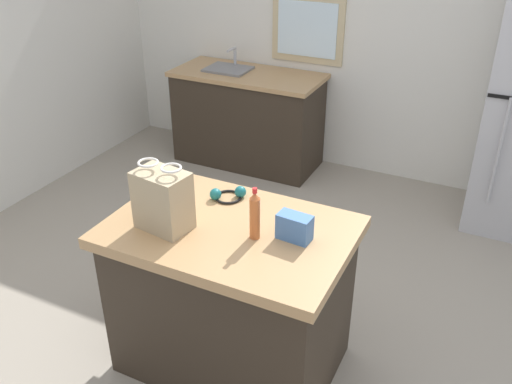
{
  "coord_description": "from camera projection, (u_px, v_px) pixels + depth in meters",
  "views": [
    {
      "loc": [
        1.13,
        -2.32,
        2.39
      ],
      "look_at": [
        -0.02,
        0.01,
        0.95
      ],
      "focal_mm": 39.01,
      "sensor_mm": 36.0,
      "label": 1
    }
  ],
  "objects": [
    {
      "name": "sink_counter",
      "position": [
        247.0,
        117.0,
        5.28
      ],
      "size": [
        1.38,
        0.63,
        1.08
      ],
      "color": "#33281E",
      "rests_on": "ground"
    },
    {
      "name": "ground",
      "position": [
        258.0,
        329.0,
        3.42
      ],
      "size": [
        6.22,
        6.22,
        0.0
      ],
      "primitive_type": "plane",
      "color": "#9E9384"
    },
    {
      "name": "small_box",
      "position": [
        294.0,
        227.0,
        2.64
      ],
      "size": [
        0.17,
        0.1,
        0.13
      ],
      "primitive_type": "cube",
      "rotation": [
        0.0,
        0.0,
        -0.08
      ],
      "color": "#4775B7",
      "rests_on": "kitchen_island"
    },
    {
      "name": "bottle",
      "position": [
        255.0,
        216.0,
        2.63
      ],
      "size": [
        0.05,
        0.05,
        0.27
      ],
      "color": "#C66633",
      "rests_on": "kitchen_island"
    },
    {
      "name": "ear_defenders",
      "position": [
        228.0,
        194.0,
        3.01
      ],
      "size": [
        0.21,
        0.21,
        0.06
      ],
      "color": "black",
      "rests_on": "kitchen_island"
    },
    {
      "name": "shopping_bag",
      "position": [
        163.0,
        200.0,
        2.69
      ],
      "size": [
        0.28,
        0.21,
        0.35
      ],
      "color": "tan",
      "rests_on": "kitchen_island"
    },
    {
      "name": "back_wall",
      "position": [
        385.0,
        23.0,
        4.7
      ],
      "size": [
        5.19,
        0.13,
        2.73
      ],
      "color": "silver",
      "rests_on": "ground"
    },
    {
      "name": "kitchen_island",
      "position": [
        231.0,
        297.0,
        2.98
      ],
      "size": [
        1.21,
        0.83,
        0.9
      ],
      "color": "#33281E",
      "rests_on": "ground"
    }
  ]
}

